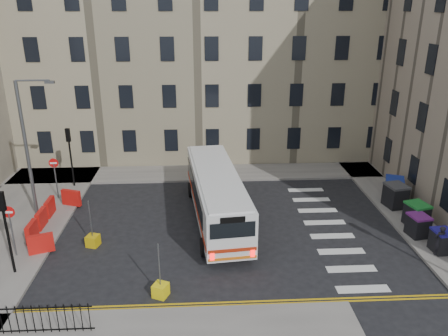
{
  "coord_description": "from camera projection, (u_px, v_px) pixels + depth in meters",
  "views": [
    {
      "loc": [
        -3.1,
        -22.03,
        11.94
      ],
      "look_at": [
        -1.82,
        1.81,
        3.0
      ],
      "focal_mm": 35.0,
      "sensor_mm": 36.0,
      "label": 1
    }
  ],
  "objects": [
    {
      "name": "bollard_yellow",
      "position": [
        93.0,
        241.0,
        22.96
      ],
      "size": [
        0.75,
        0.75,
        0.6
      ],
      "primitive_type": "cube",
      "rotation": [
        0.0,
        0.0,
        -0.29
      ],
      "color": "gold",
      "rests_on": "ground"
    },
    {
      "name": "bus",
      "position": [
        216.0,
        194.0,
        25.27
      ],
      "size": [
        3.58,
        10.94,
        2.92
      ],
      "rotation": [
        0.0,
        0.0,
        0.1
      ],
      "color": "silver",
      "rests_on": "ground"
    },
    {
      "name": "wheelie_bin_e",
      "position": [
        394.0,
        188.0,
        28.09
      ],
      "size": [
        1.51,
        1.6,
        1.41
      ],
      "rotation": [
        0.0,
        0.0,
        -0.38
      ],
      "color": "black",
      "rests_on": "pavement_east"
    },
    {
      "name": "pavement_west",
      "position": [
        14.0,
        224.0,
        25.15
      ],
      "size": [
        6.0,
        22.0,
        0.15
      ],
      "primitive_type": "cube",
      "color": "slate",
      "rests_on": "ground"
    },
    {
      "name": "pavement_east",
      "position": [
        384.0,
        194.0,
        29.11
      ],
      "size": [
        2.4,
        26.0,
        0.15
      ],
      "primitive_type": "cube",
      "color": "slate",
      "rests_on": "ground"
    },
    {
      "name": "wheelie_bin_d",
      "position": [
        396.0,
        195.0,
        26.99
      ],
      "size": [
        1.37,
        1.51,
        1.45
      ],
      "rotation": [
        0.0,
        0.0,
        0.19
      ],
      "color": "black",
      "rests_on": "pavement_east"
    },
    {
      "name": "ground",
      "position": [
        257.0,
        228.0,
        24.95
      ],
      "size": [
        120.0,
        120.0,
        0.0
      ],
      "primitive_type": "plane",
      "color": "black",
      "rests_on": "ground"
    },
    {
      "name": "no_entry_south",
      "position": [
        10.0,
        221.0,
        21.25
      ],
      "size": [
        0.6,
        0.08,
        3.0
      ],
      "color": "#595B5E",
      "rests_on": "pavement_west"
    },
    {
      "name": "bollard_chevron",
      "position": [
        161.0,
        290.0,
        18.98
      ],
      "size": [
        0.79,
        0.79,
        0.6
      ],
      "primitive_type": "cube",
      "rotation": [
        0.0,
        0.0,
        -0.41
      ],
      "color": "yellow",
      "rests_on": "ground"
    },
    {
      "name": "no_entry_north",
      "position": [
        55.0,
        170.0,
        27.8
      ],
      "size": [
        0.6,
        0.08,
        3.0
      ],
      "color": "#595B5E",
      "rests_on": "pavement_west"
    },
    {
      "name": "terrace_north",
      "position": [
        153.0,
        48.0,
        36.07
      ],
      "size": [
        38.3,
        10.8,
        17.2
      ],
      "color": "gray",
      "rests_on": "ground"
    },
    {
      "name": "roadworks_barriers",
      "position": [
        48.0,
        218.0,
        24.59
      ],
      "size": [
        1.66,
        6.26,
        1.0
      ],
      "color": "red",
      "rests_on": "pavement_west"
    },
    {
      "name": "wheelie_bin_a",
      "position": [
        442.0,
        241.0,
        22.07
      ],
      "size": [
        1.0,
        1.13,
        1.17
      ],
      "rotation": [
        0.0,
        0.0,
        0.08
      ],
      "color": "black",
      "rests_on": "pavement_east"
    },
    {
      "name": "wheelie_bin_c",
      "position": [
        417.0,
        214.0,
        24.68
      ],
      "size": [
        1.32,
        1.43,
        1.34
      ],
      "rotation": [
        0.0,
        0.0,
        0.25
      ],
      "color": "black",
      "rests_on": "pavement_east"
    },
    {
      "name": "streetlamp",
      "position": [
        26.0,
        148.0,
        24.64
      ],
      "size": [
        0.5,
        0.22,
        8.14
      ],
      "color": "#595B5E",
      "rests_on": "pavement_west"
    },
    {
      "name": "traffic_light_sw",
      "position": [
        5.0,
        220.0,
        19.59
      ],
      "size": [
        0.28,
        0.22,
        4.1
      ],
      "color": "black",
      "rests_on": "pavement_west"
    },
    {
      "name": "wheelie_bin_b",
      "position": [
        418.0,
        225.0,
        23.59
      ],
      "size": [
        1.12,
        1.24,
        1.21
      ],
      "rotation": [
        0.0,
        0.0,
        0.16
      ],
      "color": "black",
      "rests_on": "pavement_east"
    },
    {
      "name": "traffic_light_nw",
      "position": [
        70.0,
        148.0,
        29.41
      ],
      "size": [
        0.28,
        0.22,
        4.1
      ],
      "color": "black",
      "rests_on": "pavement_west"
    },
    {
      "name": "pavement_north",
      "position": [
        163.0,
        174.0,
        32.66
      ],
      "size": [
        36.0,
        3.2,
        0.15
      ],
      "primitive_type": "cube",
      "color": "slate",
      "rests_on": "ground"
    },
    {
      "name": "pedestrian",
      "position": [
        440.0,
        241.0,
        21.7
      ],
      "size": [
        0.6,
        0.42,
        1.59
      ],
      "primitive_type": "imported",
      "rotation": [
        0.0,
        0.0,
        3.21
      ],
      "color": "black",
      "rests_on": "pavement_east"
    }
  ]
}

